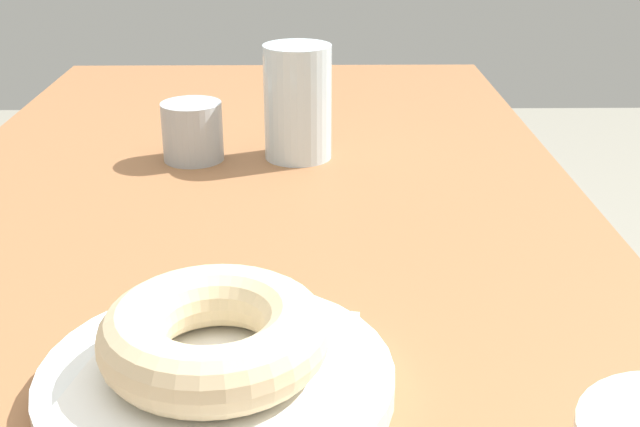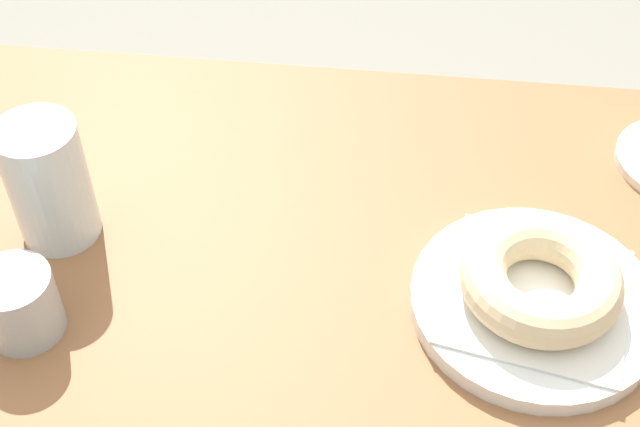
# 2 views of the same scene
# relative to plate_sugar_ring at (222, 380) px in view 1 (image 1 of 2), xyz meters

# --- Properties ---
(table) EXTENTS (1.25, 0.61, 0.73)m
(table) POSITION_rel_plate_sugar_ring_xyz_m (0.20, 0.00, -0.09)
(table) COLOR #915F3A
(table) RESTS_ON ground_plane
(plate_sugar_ring) EXTENTS (0.20, 0.20, 0.02)m
(plate_sugar_ring) POSITION_rel_plate_sugar_ring_xyz_m (0.00, 0.00, 0.00)
(plate_sugar_ring) COLOR white
(plate_sugar_ring) RESTS_ON table
(napkin_sugar_ring) EXTENTS (0.17, 0.17, 0.00)m
(napkin_sugar_ring) POSITION_rel_plate_sugar_ring_xyz_m (0.00, 0.00, 0.01)
(napkin_sugar_ring) COLOR white
(napkin_sugar_ring) RESTS_ON plate_sugar_ring
(donut_sugar_ring) EXTENTS (0.13, 0.13, 0.04)m
(donut_sugar_ring) POSITION_rel_plate_sugar_ring_xyz_m (0.00, 0.00, 0.03)
(donut_sugar_ring) COLOR beige
(donut_sugar_ring) RESTS_ON napkin_sugar_ring
(water_glass) EXTENTS (0.07, 0.07, 0.11)m
(water_glass) POSITION_rel_plate_sugar_ring_xyz_m (0.40, -0.04, 0.05)
(water_glass) COLOR silver
(water_glass) RESTS_ON table
(sugar_jar) EXTENTS (0.06, 0.06, 0.06)m
(sugar_jar) POSITION_rel_plate_sugar_ring_xyz_m (0.40, 0.07, 0.02)
(sugar_jar) COLOR #ACB4BB
(sugar_jar) RESTS_ON table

